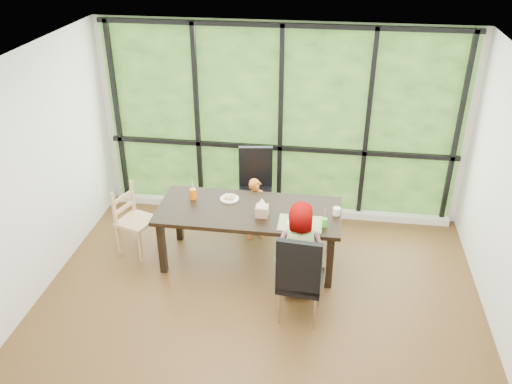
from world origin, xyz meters
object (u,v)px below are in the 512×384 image
chair_interior_leather (301,275)px  tissue_box (262,211)px  dining_table (249,236)px  child_toddler (256,209)px  green_cup (324,223)px  white_mug (337,211)px  chair_end_beech (136,221)px  plate_near (297,222)px  chair_window_leather (256,189)px  orange_cup (193,194)px  child_older (299,250)px  plate_far (229,199)px

chair_interior_leather → tissue_box: size_ratio=7.36×
dining_table → child_toddler: (-0.00, 0.56, 0.06)m
dining_table → chair_interior_leather: 1.16m
green_cup → white_mug: (0.13, 0.28, -0.01)m
chair_end_beech → tissue_box: (1.62, -0.13, 0.36)m
white_mug → plate_near: bearing=-151.2°
chair_window_leather → child_toddler: 0.37m
child_toddler → orange_cup: 0.91m
child_older → tissue_box: 0.67m
tissue_box → chair_end_beech: bearing=175.4°
chair_window_leather → green_cup: bearing=-58.4°
orange_cup → chair_interior_leather: bearing=-37.1°
chair_end_beech → child_older: child_older is taller
child_toddler → tissue_box: (0.17, -0.68, 0.38)m
plate_far → orange_cup: orange_cup is taller
chair_window_leather → plate_near: size_ratio=4.83×
child_older → tissue_box: size_ratio=7.97×
chair_interior_leather → chair_window_leather: bearing=-62.9°
dining_table → plate_near: size_ratio=9.80×
dining_table → plate_near: bearing=-20.1°
chair_window_leather → white_mug: size_ratio=11.86×
chair_interior_leather → orange_cup: size_ratio=8.11×
child_toddler → plate_far: child_toddler is taller
child_older → plate_near: child_older is taller
chair_interior_leather → chair_end_beech: bearing=-18.7°
dining_table → tissue_box: tissue_box is taller
plate_far → dining_table: bearing=-37.6°
chair_end_beech → plate_near: 2.07m
dining_table → chair_window_leather: chair_window_leather is taller
dining_table → child_toddler: 0.56m
chair_interior_leather → child_toddler: chair_interior_leather is taller
chair_interior_leather → chair_end_beech: size_ratio=1.20×
dining_table → tissue_box: 0.48m
chair_window_leather → child_older: child_older is taller
dining_table → plate_far: bearing=142.4°
chair_end_beech → tissue_box: 1.66m
chair_interior_leather → white_mug: 1.03m
green_cup → child_toddler: bearing=138.0°
chair_window_leather → plate_far: chair_window_leather is taller
chair_interior_leather → plate_far: chair_interior_leather is taller
chair_window_leather → plate_far: bearing=-115.8°
dining_table → white_mug: size_ratio=24.07×
white_mug → child_older: bearing=-125.0°
chair_interior_leather → plate_near: size_ratio=4.83×
chair_end_beech → child_toddler: bearing=-50.6°
dining_table → orange_cup: size_ratio=16.46×
child_older → orange_cup: 1.55m
chair_window_leather → child_older: (0.70, -1.43, 0.04)m
plate_far → tissue_box: size_ratio=1.60×
chair_interior_leather → chair_end_beech: (-2.14, 0.92, -0.09)m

